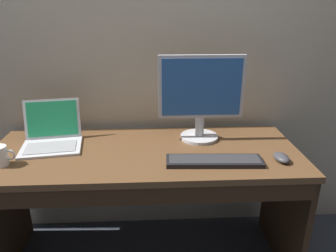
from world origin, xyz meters
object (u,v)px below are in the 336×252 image
object	(u,v)px
coffee_mug	(0,156)
computer_mouse	(281,158)
external_monitor	(201,98)
wired_keyboard	(214,161)
laptop_silver	(52,136)

from	to	relation	value
coffee_mug	computer_mouse	bearing A→B (deg)	-1.16
computer_mouse	coffee_mug	bearing A→B (deg)	172.06
external_monitor	computer_mouse	distance (m)	0.53
wired_keyboard	computer_mouse	distance (m)	0.34
computer_mouse	coffee_mug	world-z (taller)	coffee_mug
wired_keyboard	coffee_mug	size ratio (longest dim) A/B	4.10
external_monitor	wired_keyboard	bearing A→B (deg)	-84.59
computer_mouse	wired_keyboard	bearing A→B (deg)	174.23
laptop_silver	wired_keyboard	bearing A→B (deg)	-17.24
wired_keyboard	computer_mouse	size ratio (longest dim) A/B	4.34
laptop_silver	coffee_mug	distance (m)	0.30
computer_mouse	coffee_mug	size ratio (longest dim) A/B	0.94
laptop_silver	computer_mouse	distance (m)	1.24
computer_mouse	coffee_mug	xyz separation A→B (m)	(-1.40, 0.03, 0.03)
external_monitor	coffee_mug	size ratio (longest dim) A/B	4.16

